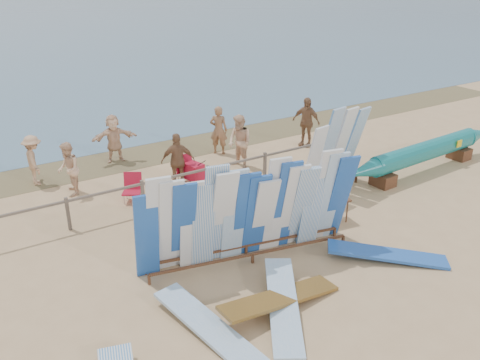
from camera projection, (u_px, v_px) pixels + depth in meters
ground at (195, 261)px, 11.56m from camera, size 160.00×160.00×0.00m
wet_sand_strip at (97, 163)px, 17.15m from camera, size 40.00×2.60×0.01m
fence at (142, 190)px, 13.64m from camera, size 12.08×0.08×0.90m
main_surfboard_rack at (250, 214)px, 11.23m from camera, size 5.08×1.66×2.53m
side_surfboard_rack at (334, 152)px, 14.73m from camera, size 2.39×1.04×2.62m
outrigger_canoe at (426, 152)px, 16.20m from camera, size 7.21×1.00×1.02m
vendor_table at (332, 209)px, 13.19m from camera, size 0.86×0.66×1.05m
flat_board_c at (280, 307)px, 10.06m from camera, size 2.71×0.71×0.44m
flat_board_d at (387, 260)px, 11.62m from camera, size 2.43×2.15×0.30m
flat_board_b at (283, 312)px, 9.92m from camera, size 1.88×2.59×0.37m
flat_board_a at (208, 332)px, 9.38m from camera, size 1.05×2.75×0.27m
beach_chair_left at (132, 193)px, 14.36m from camera, size 0.70×0.71×0.80m
beach_chair_right at (187, 174)px, 15.54m from camera, size 0.84×0.84×0.93m
stroller at (193, 174)px, 15.26m from camera, size 0.65×0.80×0.95m
beachgoer_4 at (178, 161)px, 14.99m from camera, size 1.08×0.76×1.69m
beachgoer_5 at (114, 138)px, 16.98m from camera, size 1.56×0.69×1.62m
beachgoer_8 at (240, 142)px, 16.40m from camera, size 0.55×0.92×1.77m
beachgoer_10 at (306, 122)px, 18.35m from camera, size 0.87×1.16×1.81m
beachgoer_7 at (219, 130)px, 17.64m from camera, size 0.69×0.68×1.71m
beachgoer_2 at (68, 169)px, 14.54m from camera, size 0.53×0.83×1.58m
beachgoer_3 at (34, 160)px, 15.24m from camera, size 0.47×1.02×1.54m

